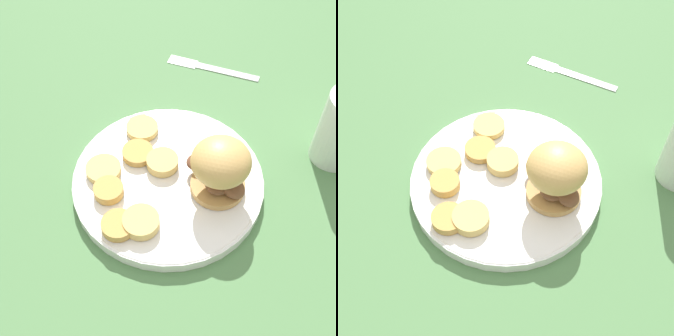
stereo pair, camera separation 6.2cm
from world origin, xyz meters
The scene contains 11 objects.
ground_plane centered at (0.00, 0.00, 0.00)m, with size 4.00×4.00×0.00m, color #4C7A47.
dinner_plate centered at (0.00, 0.00, 0.01)m, with size 0.30×0.30×0.02m.
sandwich centered at (0.00, -0.08, 0.07)m, with size 0.10×0.11×0.10m.
potato_round_0 centered at (-0.05, 0.08, 0.03)m, with size 0.05×0.05×0.02m, color tan.
potato_round_1 centered at (0.03, 0.06, 0.03)m, with size 0.05×0.05×0.01m, color tan.
potato_round_2 centered at (-0.09, 0.02, 0.03)m, with size 0.05×0.05×0.02m, color #DBB766.
potato_round_3 centered at (-0.01, 0.10, 0.03)m, with size 0.06×0.06×0.01m, color #DBB766.
potato_round_4 centered at (0.02, 0.01, 0.03)m, with size 0.05×0.05×0.02m, color #DBB766.
potato_round_5 centered at (0.08, 0.07, 0.03)m, with size 0.05×0.05×0.01m, color #DBB766.
potato_round_6 centered at (-0.10, 0.05, 0.03)m, with size 0.05×0.05×0.01m, color tan.
fork centered at (0.29, -0.01, 0.00)m, with size 0.04×0.18×0.00m.
Camera 1 is at (-0.42, -0.11, 0.61)m, focal length 50.00 mm.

